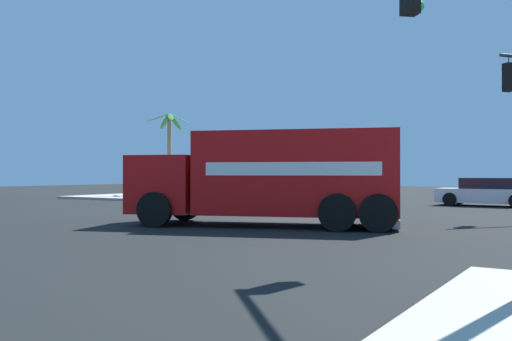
% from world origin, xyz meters
% --- Properties ---
extents(ground_plane, '(100.00, 100.00, 0.00)m').
position_xyz_m(ground_plane, '(0.00, 0.00, 0.00)').
color(ground_plane, black).
extents(sidewalk_corner_far, '(12.98, 12.98, 0.14)m').
position_xyz_m(sidewalk_corner_far, '(13.20, 13.20, 0.07)').
color(sidewalk_corner_far, '#B2ADA0').
rests_on(sidewalk_corner_far, ground).
extents(delivery_truck, '(4.97, 8.09, 2.71)m').
position_xyz_m(delivery_truck, '(-1.41, -0.15, 1.43)').
color(delivery_truck, red).
rests_on(delivery_truck, ground).
extents(traffic_light_primary, '(3.16, 2.91, 5.83)m').
position_xyz_m(traffic_light_primary, '(-6.80, -6.93, 3.97)').
color(traffic_light_primary, '#38383D').
rests_on(traffic_light_primary, sidewalk_corner_near).
extents(pickup_navy, '(2.35, 5.24, 1.38)m').
position_xyz_m(pickup_navy, '(8.58, 5.38, 0.73)').
color(pickup_navy, navy).
rests_on(pickup_navy, ground).
extents(sedan_white, '(2.09, 4.33, 1.31)m').
position_xyz_m(sedan_white, '(12.29, -3.64, 0.63)').
color(sedan_white, white).
rests_on(sedan_white, ground).
extents(palm_tree_far, '(2.44, 2.66, 5.34)m').
position_xyz_m(palm_tree_far, '(12.76, 16.08, 3.66)').
color(palm_tree_far, '#7A6647').
rests_on(palm_tree_far, sidewalk_corner_far).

